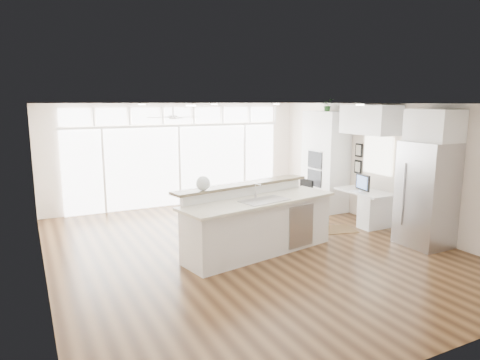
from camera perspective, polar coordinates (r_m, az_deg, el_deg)
name	(u,v)px	position (r m, az deg, el deg)	size (l,w,h in m)	color
floor	(249,249)	(8.20, 1.15, -9.15)	(7.00, 8.00, 0.02)	#3B2412
ceiling	(249,104)	(7.73, 1.23, 10.15)	(7.00, 8.00, 0.02)	white
wall_back	(178,155)	(11.50, -8.27, 3.37)	(7.00, 0.04, 2.70)	white
wall_front	(434,240)	(4.81, 24.47, -7.28)	(7.00, 0.04, 2.70)	white
wall_left	(39,197)	(6.95, -25.18, -2.08)	(0.04, 8.00, 2.70)	white
wall_right	(389,166)	(9.97, 19.23, 1.84)	(0.04, 8.00, 2.70)	white
glass_wall	(179,166)	(11.48, -8.13, 1.86)	(5.80, 0.06, 2.08)	white
transom_row	(178,116)	(11.36, -8.30, 8.50)	(5.90, 0.06, 0.40)	white
desk_window	(378,155)	(10.13, 17.92, 3.18)	(0.04, 0.85, 0.85)	silver
ceiling_fan	(173,113)	(10.12, -8.93, 8.84)	(1.16, 1.16, 0.32)	white
recessed_lights	(244,105)	(7.91, 0.53, 10.01)	(3.40, 3.00, 0.02)	white
oven_cabinet	(325,161)	(11.08, 11.32, 2.50)	(0.64, 1.20, 2.50)	white
desk_nook	(364,207)	(10.10, 16.22, -3.50)	(0.72, 1.30, 0.76)	white
upper_cabinets	(370,120)	(9.86, 16.97, 7.72)	(0.64, 1.30, 0.64)	white
refrigerator	(426,194)	(8.86, 23.61, -1.77)	(0.76, 0.90, 2.00)	#B0B0B5
fridge_cabinet	(434,126)	(8.75, 24.48, 6.63)	(0.64, 0.90, 0.60)	white
framed_photos	(359,159)	(10.59, 15.52, 2.78)	(0.06, 0.22, 0.80)	black
kitchen_island	(260,220)	(7.81, 2.63, -5.38)	(3.07, 1.16, 1.22)	white
rug	(334,230)	(9.54, 12.46, -6.47)	(0.87, 0.63, 0.01)	#352211
office_chair	(313,202)	(9.64, 9.77, -2.97)	(0.55, 0.51, 1.06)	black
fishbowl	(203,183)	(7.40, -4.95, -0.44)	(0.25, 0.25, 0.25)	white
monitor	(363,182)	(9.93, 16.05, -0.29)	(0.08, 0.48, 0.40)	black
keyboard	(356,191)	(9.85, 15.27, -1.49)	(0.12, 0.31, 0.02)	silver
potted_plant	(327,107)	(10.99, 11.57, 9.58)	(0.27, 0.30, 0.23)	#244F21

